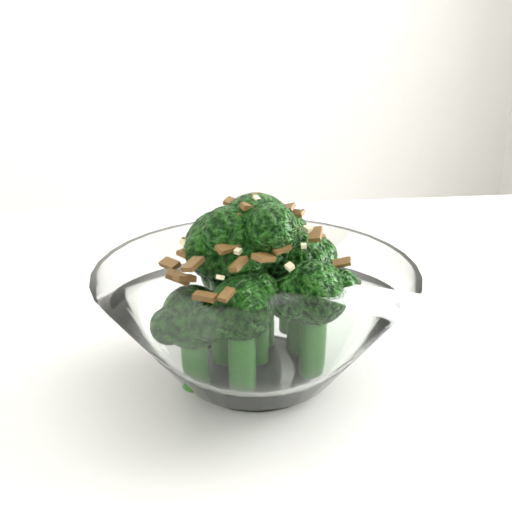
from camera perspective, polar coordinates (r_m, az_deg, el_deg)
name	(u,v)px	position (r m, az deg, el deg)	size (l,w,h in m)	color
table	(511,424)	(0.63, 19.75, -12.54)	(1.40, 1.17, 0.75)	white
broccoli_dish	(256,310)	(0.50, 0.02, -4.36)	(0.22, 0.22, 0.14)	white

